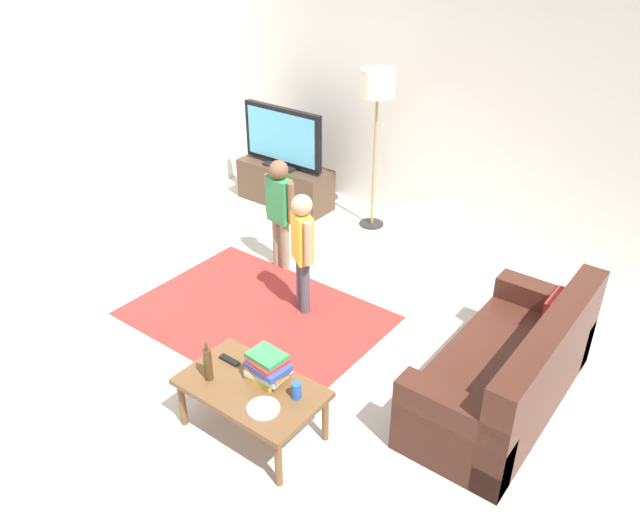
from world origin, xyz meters
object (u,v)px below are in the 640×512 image
(book_stack, at_px, (268,367))
(soda_can, at_px, (296,390))
(tv, at_px, (283,138))
(tv_remote, at_px, (230,360))
(couch, at_px, (513,375))
(coffee_table, at_px, (251,391))
(tv_stand, at_px, (285,185))
(bottle, at_px, (208,364))
(child_center, at_px, (302,243))
(floor_lamp, at_px, (377,92))
(plate, at_px, (263,408))
(child_near_tv, at_px, (280,205))

(book_stack, bearing_deg, soda_can, -5.46)
(tv, height_order, tv_remote, tv)
(couch, xyz_separation_m, coffee_table, (-1.34, -1.35, 0.08))
(tv_stand, bearing_deg, couch, -25.60)
(tv_remote, bearing_deg, bottle, -84.88)
(child_center, bearing_deg, tv_remote, -73.95)
(couch, height_order, floor_lamp, floor_lamp)
(book_stack, distance_m, tv_remote, 0.36)
(book_stack, bearing_deg, coffee_table, -111.15)
(plate, bearing_deg, floor_lamp, 111.72)
(floor_lamp, height_order, child_center, floor_lamp)
(child_near_tv, height_order, tv_remote, child_near_tv)
(child_near_tv, distance_m, child_center, 0.80)
(couch, bearing_deg, tv_remote, -142.68)
(couch, relative_size, coffee_table, 1.80)
(tv_remote, distance_m, soda_can, 0.62)
(book_stack, bearing_deg, couch, 43.49)
(coffee_table, relative_size, soda_can, 8.33)
(tv, relative_size, couch, 0.61)
(couch, bearing_deg, book_stack, -136.51)
(child_center, distance_m, tv_remote, 1.40)
(tv_stand, height_order, tv_remote, tv_stand)
(coffee_table, height_order, book_stack, book_stack)
(plate, bearing_deg, tv, 128.22)
(coffee_table, xyz_separation_m, plate, (0.22, -0.12, 0.06))
(floor_lamp, height_order, tv_remote, floor_lamp)
(couch, relative_size, child_center, 1.57)
(bottle, bearing_deg, child_center, 104.55)
(tv, distance_m, book_stack, 3.77)
(couch, xyz_separation_m, floor_lamp, (-2.46, 1.89, 1.25))
(floor_lamp, xyz_separation_m, book_stack, (1.17, -3.11, -1.02))
(child_near_tv, relative_size, bottle, 3.77)
(tv_stand, distance_m, plate, 4.08)
(tv, height_order, floor_lamp, floor_lamp)
(child_center, xyz_separation_m, tv_remote, (0.38, -1.32, -0.26))
(coffee_table, xyz_separation_m, bottle, (-0.28, -0.12, 0.18))
(book_stack, bearing_deg, tv_remote, -175.74)
(tv_stand, relative_size, plate, 5.45)
(book_stack, xyz_separation_m, tv_remote, (-0.35, -0.03, -0.09))
(child_near_tv, relative_size, child_center, 1.01)
(tv, bearing_deg, plate, -51.78)
(tv_stand, distance_m, tv_remote, 3.59)
(child_center, distance_m, soda_can, 1.67)
(bottle, relative_size, tv_remote, 1.81)
(floor_lamp, relative_size, book_stack, 5.79)
(tv_stand, distance_m, floor_lamp, 1.76)
(tv_stand, relative_size, child_near_tv, 1.04)
(floor_lamp, bearing_deg, coffee_table, -70.96)
(tv, height_order, child_near_tv, tv)
(tv_stand, xyz_separation_m, book_stack, (2.34, -2.96, 0.28))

